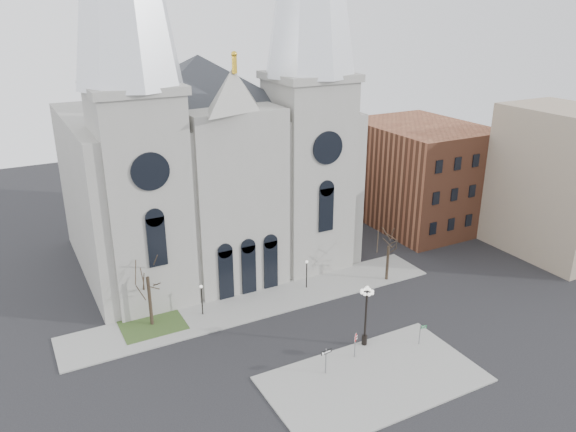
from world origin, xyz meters
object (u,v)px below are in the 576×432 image
one_way_sign (326,357)px  street_name_sign (421,333)px  stop_sign (355,340)px  globe_lamp (366,308)px

one_way_sign → street_name_sign: one_way_sign is taller
street_name_sign → one_way_sign: bearing=-166.4°
stop_sign → street_name_sign: bearing=-30.7°
globe_lamp → street_name_sign: bearing=-27.5°
one_way_sign → globe_lamp: bearing=16.0°
one_way_sign → street_name_sign: bearing=-6.5°
stop_sign → globe_lamp: (1.92, 1.22, 2.03)m
one_way_sign → street_name_sign: 9.92m
stop_sign → street_name_sign: size_ratio=1.21×
stop_sign → street_name_sign: (6.43, -1.13, -0.53)m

